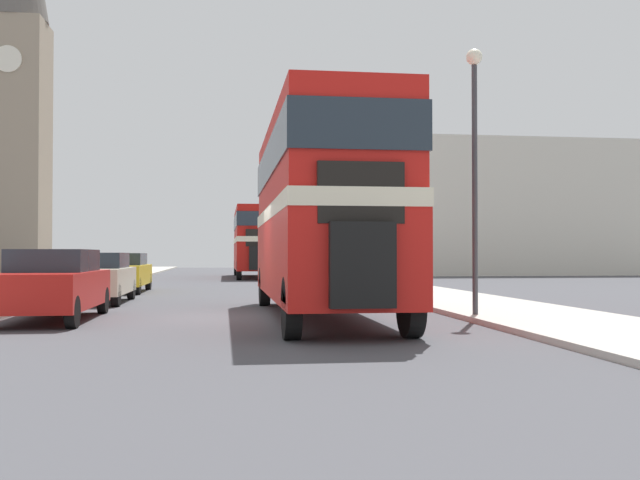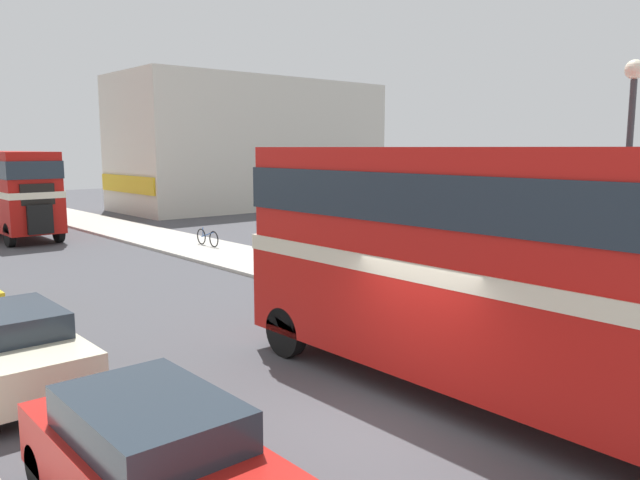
{
  "view_description": "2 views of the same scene",
  "coord_description": "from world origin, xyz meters",
  "px_view_note": "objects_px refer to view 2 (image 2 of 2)",
  "views": [
    {
      "loc": [
        -0.16,
        -16.33,
        1.45
      ],
      "look_at": [
        2.01,
        -0.3,
        1.77
      ],
      "focal_mm": 40.0,
      "sensor_mm": 36.0,
      "label": 1
    },
    {
      "loc": [
        -6.79,
        -6.43,
        4.37
      ],
      "look_at": [
        2.01,
        3.75,
        2.38
      ],
      "focal_mm": 35.0,
      "sensor_mm": 36.0,
      "label": 2
    }
  ],
  "objects_px": {
    "double_decker_bus": "(477,254)",
    "car_parked_mid": "(13,349)",
    "bicycle_on_pavement": "(207,238)",
    "street_lamp": "(628,170)",
    "pedestrian_walking": "(353,251)",
    "bus_distant": "(4,185)",
    "car_parked_near": "(157,464)"
  },
  "relations": [
    {
      "from": "bus_distant",
      "to": "pedestrian_walking",
      "type": "height_order",
      "value": "bus_distant"
    },
    {
      "from": "car_parked_near",
      "to": "pedestrian_walking",
      "type": "xyz_separation_m",
      "value": [
        10.73,
        7.95,
        0.29
      ]
    },
    {
      "from": "car_parked_near",
      "to": "street_lamp",
      "type": "distance_m",
      "value": 9.76
    },
    {
      "from": "double_decker_bus",
      "to": "car_parked_mid",
      "type": "distance_m",
      "value": 8.44
    },
    {
      "from": "car_parked_near",
      "to": "bicycle_on_pavement",
      "type": "xyz_separation_m",
      "value": [
        10.94,
        17.32,
        -0.31
      ]
    },
    {
      "from": "street_lamp",
      "to": "car_parked_mid",
      "type": "bearing_deg",
      "value": 143.92
    },
    {
      "from": "bicycle_on_pavement",
      "to": "bus_distant",
      "type": "bearing_deg",
      "value": 116.61
    },
    {
      "from": "double_decker_bus",
      "to": "bus_distant",
      "type": "distance_m",
      "value": 28.15
    },
    {
      "from": "bus_distant",
      "to": "bicycle_on_pavement",
      "type": "distance_m",
      "value": 12.11
    },
    {
      "from": "bicycle_on_pavement",
      "to": "street_lamp",
      "type": "distance_m",
      "value": 18.85
    },
    {
      "from": "street_lamp",
      "to": "bus_distant",
      "type": "bearing_deg",
      "value": 97.0
    },
    {
      "from": "double_decker_bus",
      "to": "street_lamp",
      "type": "bearing_deg",
      "value": -16.48
    },
    {
      "from": "bus_distant",
      "to": "car_parked_near",
      "type": "relative_size",
      "value": 2.48
    },
    {
      "from": "car_parked_mid",
      "to": "street_lamp",
      "type": "relative_size",
      "value": 0.71
    },
    {
      "from": "car_parked_mid",
      "to": "bus_distant",
      "type": "bearing_deg",
      "value": 75.87
    },
    {
      "from": "double_decker_bus",
      "to": "car_parked_near",
      "type": "relative_size",
      "value": 2.26
    },
    {
      "from": "car_parked_near",
      "to": "street_lamp",
      "type": "relative_size",
      "value": 0.76
    },
    {
      "from": "car_parked_near",
      "to": "street_lamp",
      "type": "xyz_separation_m",
      "value": [
        9.17,
        -1.13,
        3.16
      ]
    },
    {
      "from": "double_decker_bus",
      "to": "street_lamp",
      "type": "xyz_separation_m",
      "value": [
        3.3,
        -0.98,
        1.36
      ]
    },
    {
      "from": "car_parked_near",
      "to": "double_decker_bus",
      "type": "bearing_deg",
      "value": -1.46
    },
    {
      "from": "double_decker_bus",
      "to": "pedestrian_walking",
      "type": "height_order",
      "value": "double_decker_bus"
    },
    {
      "from": "pedestrian_walking",
      "to": "bus_distant",
      "type": "bearing_deg",
      "value": 104.38
    },
    {
      "from": "street_lamp",
      "to": "bicycle_on_pavement",
      "type": "bearing_deg",
      "value": 84.5
    },
    {
      "from": "pedestrian_walking",
      "to": "double_decker_bus",
      "type": "bearing_deg",
      "value": -121.03
    },
    {
      "from": "double_decker_bus",
      "to": "bicycle_on_pavement",
      "type": "xyz_separation_m",
      "value": [
        5.08,
        17.46,
        -2.12
      ]
    },
    {
      "from": "double_decker_bus",
      "to": "pedestrian_walking",
      "type": "bearing_deg",
      "value": 58.97
    },
    {
      "from": "car_parked_mid",
      "to": "street_lamp",
      "type": "xyz_separation_m",
      "value": [
        9.21,
        -6.71,
        3.19
      ]
    },
    {
      "from": "car_parked_near",
      "to": "bicycle_on_pavement",
      "type": "distance_m",
      "value": 20.49
    },
    {
      "from": "double_decker_bus",
      "to": "pedestrian_walking",
      "type": "distance_m",
      "value": 9.57
    },
    {
      "from": "car_parked_mid",
      "to": "car_parked_near",
      "type": "bearing_deg",
      "value": -89.51
    },
    {
      "from": "bus_distant",
      "to": "pedestrian_walking",
      "type": "xyz_separation_m",
      "value": [
        5.14,
        -20.05,
        -1.41
      ]
    },
    {
      "from": "pedestrian_walking",
      "to": "bicycle_on_pavement",
      "type": "height_order",
      "value": "pedestrian_walking"
    }
  ]
}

